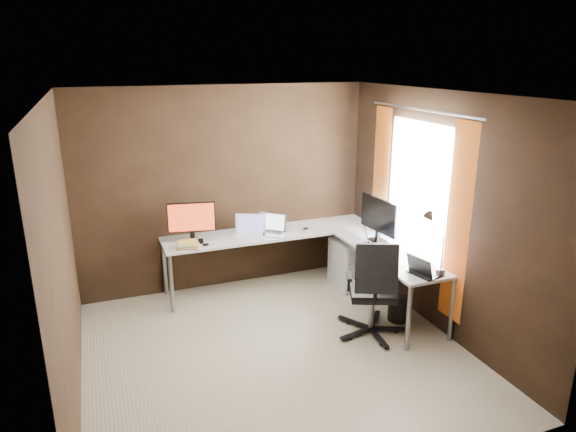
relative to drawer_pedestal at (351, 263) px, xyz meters
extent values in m
cube|color=#B3A88B|center=(-1.43, -1.15, -0.30)|extent=(3.60, 3.60, 0.00)
cube|color=white|center=(-1.43, -1.15, 2.20)|extent=(3.60, 3.60, 0.00)
cube|color=black|center=(-1.43, 0.65, 0.95)|extent=(3.60, 0.00, 2.50)
cube|color=black|center=(-1.43, -2.95, 0.95)|extent=(3.60, 0.00, 2.50)
cube|color=black|center=(-3.23, -1.15, 0.95)|extent=(0.00, 3.60, 2.50)
cube|color=black|center=(0.37, -1.15, 0.95)|extent=(0.00, 3.60, 2.50)
cube|color=white|center=(0.36, -0.80, 1.15)|extent=(0.00, 1.00, 1.30)
cube|color=orange|center=(0.32, -1.53, 0.95)|extent=(0.01, 0.35, 2.00)
cube|color=orange|center=(0.32, -0.08, 0.95)|extent=(0.01, 0.35, 2.00)
cylinder|color=slate|center=(0.32, -0.80, 1.98)|extent=(0.02, 1.90, 0.02)
cube|color=silver|center=(-0.96, 0.35, 0.41)|extent=(2.65, 0.60, 0.03)
cube|color=silver|center=(0.07, -0.78, 0.41)|extent=(0.60, 1.65, 0.03)
cylinder|color=slate|center=(-2.24, 0.09, 0.05)|extent=(0.05, 0.05, 0.70)
cylinder|color=slate|center=(-2.24, 0.61, 0.05)|extent=(0.05, 0.05, 0.70)
cylinder|color=slate|center=(-0.19, -1.56, 0.05)|extent=(0.05, 0.05, 0.70)
cylinder|color=slate|center=(0.33, -1.56, 0.05)|extent=(0.05, 0.05, 0.70)
cylinder|color=slate|center=(0.33, 0.61, 0.05)|extent=(0.05, 0.05, 0.70)
cube|color=silver|center=(0.00, 0.00, 0.00)|extent=(0.42, 0.50, 0.60)
cube|color=black|center=(-1.93, 0.32, 0.44)|extent=(0.27, 0.20, 0.01)
cube|color=black|center=(-1.93, 0.34, 0.50)|extent=(0.06, 0.04, 0.11)
cube|color=black|center=(-1.93, 0.34, 0.73)|extent=(0.55, 0.13, 0.35)
cube|color=red|center=(-1.93, 0.33, 0.73)|extent=(0.51, 0.10, 0.32)
cube|color=black|center=(0.12, -0.43, 0.44)|extent=(0.18, 0.26, 0.01)
cube|color=black|center=(0.10, -0.43, 0.50)|extent=(0.04, 0.06, 0.11)
cube|color=black|center=(0.10, -0.43, 0.76)|extent=(0.09, 0.64, 0.40)
cube|color=blue|center=(0.11, -0.43, 0.76)|extent=(0.07, 0.61, 0.37)
cube|color=silver|center=(-1.24, 0.30, 0.44)|extent=(0.44, 0.38, 0.02)
cube|color=silver|center=(-1.20, 0.39, 0.56)|extent=(0.37, 0.20, 0.23)
cube|color=#745CAA|center=(-1.20, 0.39, 0.56)|extent=(0.32, 0.17, 0.20)
cube|color=silver|center=(-0.99, 0.29, 0.44)|extent=(0.43, 0.41, 0.02)
cube|color=silver|center=(-0.93, 0.36, 0.55)|extent=(0.31, 0.28, 0.22)
cube|color=white|center=(-0.93, 0.36, 0.55)|extent=(0.27, 0.24, 0.19)
cube|color=black|center=(-0.05, -0.63, 0.44)|extent=(0.36, 0.41, 0.02)
cube|color=black|center=(-0.13, -0.59, 0.55)|extent=(0.20, 0.33, 0.21)
cube|color=#181C32|center=(-0.12, -0.60, 0.55)|extent=(0.17, 0.29, 0.18)
cube|color=black|center=(0.05, -1.43, 0.44)|extent=(0.28, 0.34, 0.02)
cube|color=black|center=(-0.03, -1.45, 0.54)|extent=(0.12, 0.31, 0.19)
cube|color=#AB4F5E|center=(-0.03, -1.45, 0.54)|extent=(0.10, 0.27, 0.16)
cube|color=tan|center=(-2.01, 0.16, 0.44)|extent=(0.29, 0.25, 0.02)
cube|color=gold|center=(-2.01, 0.16, 0.46)|extent=(0.25, 0.22, 0.02)
cube|color=silver|center=(-2.01, 0.16, 0.48)|extent=(0.25, 0.21, 0.02)
cube|color=gold|center=(-2.01, 0.16, 0.50)|extent=(0.22, 0.18, 0.01)
ellipsoid|color=black|center=(-1.81, 0.15, 0.45)|extent=(0.09, 0.07, 0.03)
ellipsoid|color=black|center=(-0.51, 0.28, 0.45)|extent=(0.09, 0.07, 0.03)
cylinder|color=slate|center=(0.19, -1.50, 0.46)|extent=(0.09, 0.09, 0.07)
cylinder|color=slate|center=(0.19, -1.50, 0.67)|extent=(0.02, 0.02, 0.35)
cylinder|color=slate|center=(0.14, -1.47, 0.92)|extent=(0.02, 0.19, 0.26)
cone|color=slate|center=(0.09, -1.40, 1.01)|extent=(0.11, 0.14, 0.15)
cylinder|color=slate|center=(-0.35, -1.12, -0.05)|extent=(0.06, 0.06, 0.38)
cube|color=black|center=(-0.35, -1.12, 0.17)|extent=(0.61, 0.61, 0.08)
cube|color=black|center=(-0.44, -1.32, 0.52)|extent=(0.43, 0.28, 0.50)
cylinder|color=black|center=(0.07, -1.00, -0.17)|extent=(0.25, 0.25, 0.27)
camera|label=1|loc=(-2.92, -5.34, 2.50)|focal=32.00mm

